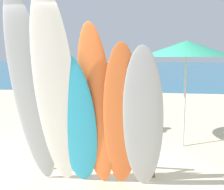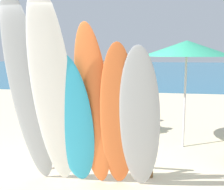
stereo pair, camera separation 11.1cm
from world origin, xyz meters
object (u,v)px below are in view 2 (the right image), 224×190
surfboard_orange_4 (118,121)px  surfboard_grey_5 (140,124)px  beachgoer_midbeach (114,76)px  distant_boat (49,75)px  surfboard_rack (96,142)px  beachgoer_by_water (99,80)px  beach_umbrella (187,48)px  surfboard_white_1 (53,99)px  surfboard_grey_0 (29,97)px  surfboard_orange_3 (94,111)px  surfboard_teal_2 (73,124)px  beachgoer_photographing (105,94)px  beachgoer_near_rack (102,89)px

surfboard_orange_4 → surfboard_grey_5: size_ratio=1.02×
beachgoer_midbeach → distant_boat: (-6.77, 9.35, -0.80)m
surfboard_rack → beachgoer_by_water: bearing=101.3°
beachgoer_by_water → beach_umbrella: (2.63, -4.00, 1.07)m
surfboard_white_1 → beachgoer_midbeach: (-0.55, 8.70, -0.44)m
surfboard_grey_0 → surfboard_orange_3: surfboard_grey_0 is taller
surfboard_white_1 → beachgoer_by_water: (-0.72, 6.33, -0.40)m
surfboard_white_1 → beachgoer_by_water: 6.38m
surfboard_white_1 → surfboard_teal_2: (0.21, 0.16, -0.38)m
beach_umbrella → surfboard_grey_0: bearing=-134.8°
surfboard_rack → beachgoer_midbeach: bearing=96.8°
beachgoer_midbeach → beach_umbrella: size_ratio=0.73×
surfboard_orange_3 → beach_umbrella: size_ratio=1.10×
surfboard_grey_5 → distant_boat: size_ratio=0.67×
surfboard_white_1 → surfboard_grey_5: (1.13, 0.11, -0.33)m
surfboard_orange_4 → beachgoer_photographing: surfboard_orange_4 is taller
surfboard_rack → distant_boat: surfboard_rack is taller
beachgoer_near_rack → surfboard_rack: bearing=-1.4°
surfboard_grey_5 → distant_boat: 19.85m
surfboard_white_1 → beachgoer_near_rack: 3.69m
surfboard_white_1 → beach_umbrella: 3.08m
surfboard_rack → surfboard_white_1: (-0.39, -0.77, 0.83)m
surfboard_white_1 → distant_boat: size_ratio=0.88×
surfboard_rack → beach_umbrella: 2.64m
surfboard_orange_4 → beach_umbrella: beach_umbrella is taller
surfboard_rack → surfboard_grey_5: 1.11m
beach_umbrella → beachgoer_photographing: bearing=164.5°
surfboard_orange_3 → beachgoer_near_rack: (-0.58, 3.51, -0.16)m
surfboard_rack → surfboard_grey_5: bearing=-41.5°
beachgoer_midbeach → beachgoer_by_water: bearing=63.0°
distant_boat → surfboard_grey_5: bearing=-64.8°
surfboard_grey_0 → surfboard_teal_2: (0.57, 0.11, -0.37)m
surfboard_orange_3 → beachgoer_by_water: bearing=106.2°
surfboard_orange_3 → distant_boat: surfboard_orange_3 is taller
beachgoer_by_water → surfboard_white_1: bearing=100.6°
surfboard_grey_5 → beachgoer_midbeach: size_ratio=1.37×
surfboard_rack → beachgoer_near_rack: 2.98m
beachgoer_near_rack → beachgoer_midbeach: bearing=174.9°
surfboard_orange_3 → surfboard_white_1: bearing=-158.0°
beachgoer_photographing → beach_umbrella: 2.09m
beachgoer_by_water → beachgoer_photographing: 3.62m
beachgoer_near_rack → surfboard_white_1: bearing=-9.4°
beachgoer_photographing → distant_boat: bearing=-167.0°
surfboard_rack → beachgoer_photographing: size_ratio=1.09×
surfboard_orange_4 → surfboard_grey_5: 0.29m
surfboard_orange_3 → beachgoer_near_rack: size_ratio=1.38×
beachgoer_photographing → beachgoer_near_rack: bearing=-178.6°
beachgoer_near_rack → beachgoer_photographing: bearing=4.0°
surfboard_grey_5 → surfboard_white_1: bearing=-173.3°
surfboard_grey_5 → distant_boat: (-8.45, 17.94, -0.91)m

